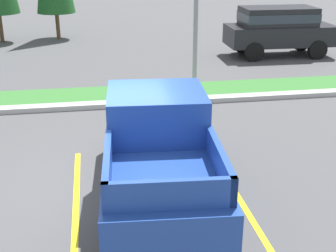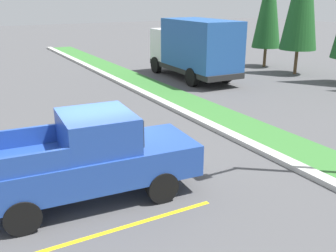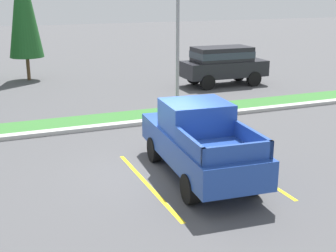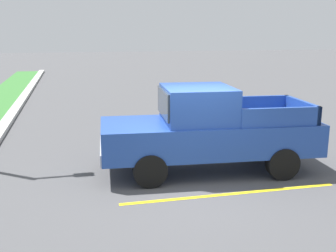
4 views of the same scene
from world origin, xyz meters
name	(u,v)px [view 4 (image 4 of 4)]	position (x,y,z in m)	size (l,w,h in m)	color
ground_plane	(194,186)	(0.00, 0.00, 0.00)	(120.00, 120.00, 0.00)	#4C4C4F
parking_line_near	(232,194)	(-0.65, -0.64, 0.00)	(0.12, 4.80, 0.01)	yellow
parking_line_far	(191,152)	(2.45, -0.64, 0.00)	(0.12, 4.80, 0.01)	yellow
pickup_truck_main	(207,130)	(0.90, -0.59, 1.04)	(2.28, 5.35, 2.10)	black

